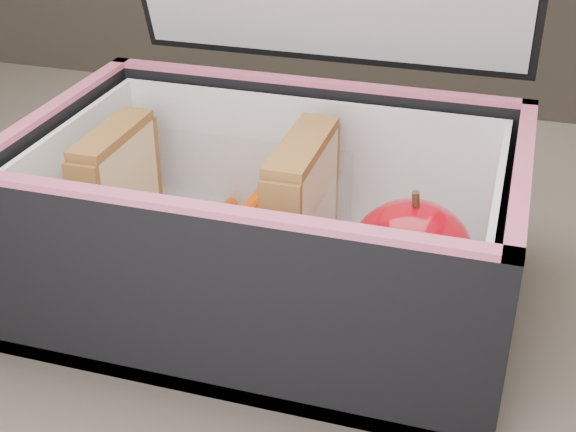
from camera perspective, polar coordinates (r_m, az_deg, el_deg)
name	(u,v)px	position (r m, az deg, el deg)	size (l,w,h in m)	color
kitchen_table	(265,388)	(0.64, -1.62, -12.10)	(1.20, 0.80, 0.75)	brown
lunch_bag	(272,208)	(0.55, -1.16, 0.56)	(0.33, 0.28, 0.33)	black
plastic_tub	(208,221)	(0.57, -5.72, -0.34)	(0.18, 0.13, 0.07)	white
sandwich_left	(118,191)	(0.60, -12.00, 1.77)	(0.02, 0.09, 0.10)	#DEBF87
sandwich_right	(302,212)	(0.55, 0.98, 0.28)	(0.03, 0.10, 0.11)	#DEBF87
carrot_sticks	(213,243)	(0.58, -5.36, -1.91)	(0.05, 0.15, 0.03)	#DA3800
paper_napkin	(413,303)	(0.55, 8.89, -6.13)	(0.08, 0.08, 0.01)	white
red_apple	(411,257)	(0.52, 8.74, -2.87)	(0.10, 0.10, 0.08)	maroon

